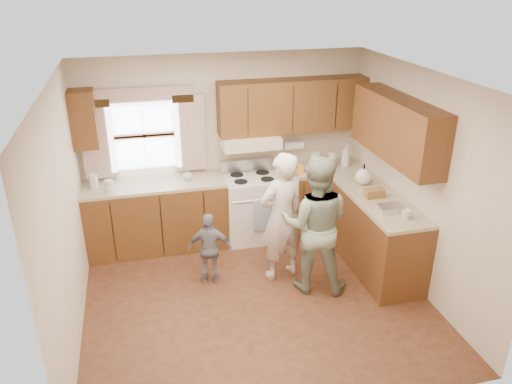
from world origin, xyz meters
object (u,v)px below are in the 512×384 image
object	(u,v)px
stove	(252,206)
woman_left	(282,217)
woman_right	(315,225)
child	(210,249)

from	to	relation	value
stove	woman_left	size ratio (longest dim) A/B	0.67
stove	woman_right	size ratio (longest dim) A/B	0.65
woman_left	woman_right	world-z (taller)	woman_right
woman_left	child	size ratio (longest dim) A/B	1.78
stove	woman_right	distance (m)	1.46
woman_left	child	bearing A→B (deg)	-19.76
woman_left	child	world-z (taller)	woman_left
woman_left	child	xyz separation A→B (m)	(-0.85, 0.07, -0.35)
woman_left	woman_right	distance (m)	0.44
woman_right	child	distance (m)	1.27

